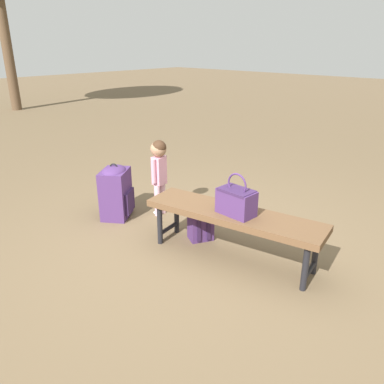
# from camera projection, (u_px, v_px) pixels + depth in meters

# --- Properties ---
(ground_plane) EXTENTS (40.00, 40.00, 0.00)m
(ground_plane) POSITION_uv_depth(u_px,v_px,m) (194.00, 247.00, 3.65)
(ground_plane) COLOR brown
(ground_plane) RESTS_ON ground
(park_bench) EXTENTS (1.65, 0.68, 0.45)m
(park_bench) POSITION_uv_depth(u_px,v_px,m) (233.00, 218.00, 3.34)
(park_bench) COLOR brown
(park_bench) RESTS_ON ground
(handbag) EXTENTS (0.33, 0.20, 0.37)m
(handbag) POSITION_uv_depth(u_px,v_px,m) (236.00, 201.00, 3.23)
(handbag) COLOR #4C2D66
(handbag) RESTS_ON park_bench
(child_standing) EXTENTS (0.17, 0.23, 0.86)m
(child_standing) POSITION_uv_depth(u_px,v_px,m) (159.00, 166.00, 4.15)
(child_standing) COLOR #E5B2C6
(child_standing) RESTS_ON ground
(backpack_large) EXTENTS (0.43, 0.45, 0.62)m
(backpack_large) POSITION_uv_depth(u_px,v_px,m) (116.00, 190.00, 4.19)
(backpack_large) COLOR #4C2D66
(backpack_large) RESTS_ON ground
(backpack_small) EXTENTS (0.25, 0.28, 0.38)m
(backpack_small) POSITION_uv_depth(u_px,v_px,m) (201.00, 221.00, 3.74)
(backpack_small) COLOR #4C2D66
(backpack_small) RESTS_ON ground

